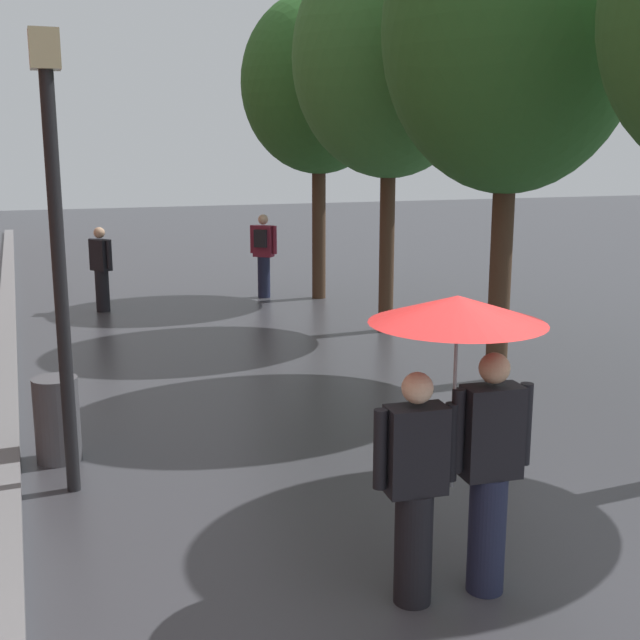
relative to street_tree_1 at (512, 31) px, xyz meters
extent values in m
plane|color=#38383D|center=(-2.93, -4.71, -4.46)|extent=(80.00, 80.00, 0.00)
cube|color=slate|center=(-6.13, 5.29, -4.40)|extent=(0.30, 36.00, 0.12)
cylinder|color=#473323|center=(0.00, 0.00, -2.97)|extent=(0.28, 0.28, 2.98)
ellipsoid|color=#2D6628|center=(0.00, 0.00, 0.02)|extent=(3.20, 3.20, 3.98)
cylinder|color=#473323|center=(-0.06, 3.33, -2.93)|extent=(0.25, 0.25, 3.05)
ellipsoid|color=#387533|center=(-0.06, 3.33, 0.02)|extent=(3.15, 3.15, 3.81)
cylinder|color=#473323|center=(-0.03, 6.65, -2.96)|extent=(0.28, 0.28, 3.00)
ellipsoid|color=#2D6628|center=(-0.03, 6.65, -0.13)|extent=(3.09, 3.09, 3.54)
cylinder|color=black|center=(-3.49, -4.41, -4.06)|extent=(0.26, 0.26, 0.80)
cube|color=black|center=(-3.49, -4.41, -3.36)|extent=(0.42, 0.26, 0.60)
sphere|color=beige|center=(-3.49, -4.41, -2.93)|extent=(0.21, 0.21, 0.21)
cylinder|color=black|center=(-3.74, -4.38, -3.33)|extent=(0.09, 0.09, 0.54)
cylinder|color=black|center=(-3.24, -4.43, -3.33)|extent=(0.09, 0.09, 0.54)
cylinder|color=#1E233D|center=(-2.95, -4.46, -4.03)|extent=(0.26, 0.26, 0.85)
cube|color=black|center=(-2.95, -4.46, -3.28)|extent=(0.42, 0.26, 0.64)
sphere|color=tan|center=(-2.95, -4.46, -2.84)|extent=(0.21, 0.21, 0.21)
cylinder|color=black|center=(-3.20, -4.43, -3.25)|extent=(0.09, 0.09, 0.58)
cylinder|color=black|center=(-2.70, -4.48, -3.25)|extent=(0.09, 0.09, 0.58)
cylinder|color=#9E9EA3|center=(-3.22, -4.41, -3.08)|extent=(0.02, 0.02, 1.15)
cone|color=red|center=(-3.22, -4.41, -2.43)|extent=(1.16, 1.16, 0.18)
cylinder|color=black|center=(-5.53, -1.67, -2.62)|extent=(0.12, 0.12, 3.68)
cube|color=beige|center=(-5.53, -1.67, -0.62)|extent=(0.24, 0.24, 0.32)
cylinder|color=#4C4C51|center=(-5.61, -0.87, -4.03)|extent=(0.44, 0.44, 0.85)
cylinder|color=black|center=(-4.40, 6.76, -4.06)|extent=(0.26, 0.26, 0.79)
cube|color=black|center=(-4.40, 6.76, -3.37)|extent=(0.40, 0.45, 0.59)
sphere|color=tan|center=(-4.40, 6.76, -2.95)|extent=(0.21, 0.21, 0.21)
cylinder|color=black|center=(-4.27, 6.55, -3.34)|extent=(0.09, 0.09, 0.53)
cylinder|color=black|center=(-4.54, 6.97, -3.34)|extent=(0.09, 0.09, 0.53)
cylinder|color=#1E233D|center=(-1.08, 7.11, -4.03)|extent=(0.26, 0.26, 0.86)
cube|color=maroon|center=(-1.08, 7.11, -3.27)|extent=(0.45, 0.42, 0.64)
sphere|color=beige|center=(-1.08, 7.11, -2.83)|extent=(0.21, 0.21, 0.21)
cylinder|color=maroon|center=(-1.28, 7.27, -3.24)|extent=(0.09, 0.09, 0.58)
cylinder|color=maroon|center=(-0.89, 6.96, -3.24)|extent=(0.09, 0.09, 0.58)
cube|color=black|center=(-1.17, 7.01, -3.21)|extent=(0.29, 0.27, 0.36)
camera|label=1|loc=(-5.84, -8.87, -1.42)|focal=45.19mm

